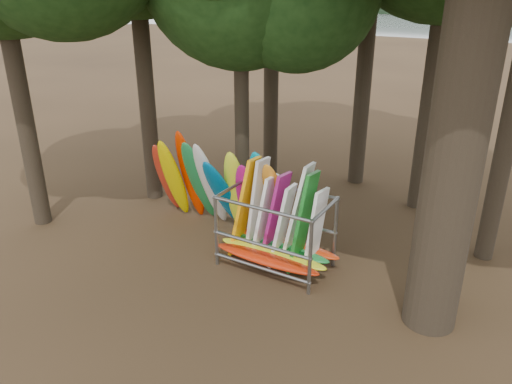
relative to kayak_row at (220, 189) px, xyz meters
The scene contains 4 objects.
ground 2.59m from the kayak_row, 35.71° to the right, with size 120.00×120.00×0.00m, color #47331E.
lake 58.75m from the kayak_row, 88.25° to the left, with size 160.00×160.00×0.00m, color gray.
kayak_row is the anchor object (origin of this frame).
storage_rack 2.53m from the kayak_row, 20.91° to the right, with size 3.21×1.50×2.83m.
Camera 1 is at (5.92, -9.61, 6.88)m, focal length 35.00 mm.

